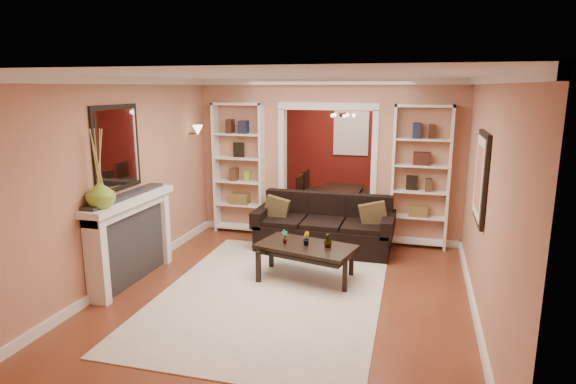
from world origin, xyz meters
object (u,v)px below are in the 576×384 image
(sofa, at_px, (324,224))
(bookshelf_right, at_px, (420,177))
(dining_table, at_px, (340,203))
(fireplace, at_px, (133,240))
(bookshelf_left, at_px, (239,169))
(coffee_table, at_px, (306,262))

(sofa, height_order, bookshelf_right, bookshelf_right)
(dining_table, bearing_deg, fireplace, 152.71)
(bookshelf_left, bearing_deg, bookshelf_right, 0.00)
(dining_table, bearing_deg, sofa, -177.67)
(coffee_table, xyz_separation_m, fireplace, (-2.21, -0.68, 0.34))
(coffee_table, relative_size, bookshelf_right, 0.56)
(coffee_table, distance_m, bookshelf_right, 2.51)
(bookshelf_left, relative_size, dining_table, 1.54)
(coffee_table, relative_size, dining_table, 0.86)
(bookshelf_right, bearing_deg, bookshelf_left, 180.00)
(bookshelf_right, bearing_deg, dining_table, 134.64)
(bookshelf_left, xyz_separation_m, fireplace, (-0.54, -2.53, -0.57))
(sofa, relative_size, bookshelf_left, 0.96)
(fireplace, height_order, dining_table, fireplace)
(dining_table, bearing_deg, bookshelf_right, -135.36)
(bookshelf_left, height_order, dining_table, bookshelf_left)
(bookshelf_left, height_order, fireplace, bookshelf_left)
(bookshelf_right, xyz_separation_m, fireplace, (-3.64, -2.53, -0.57))
(coffee_table, height_order, dining_table, dining_table)
(bookshelf_right, bearing_deg, sofa, -158.15)
(sofa, bearing_deg, bookshelf_right, 21.85)
(bookshelf_left, relative_size, bookshelf_right, 1.00)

